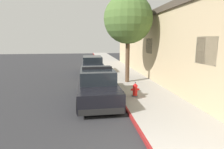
% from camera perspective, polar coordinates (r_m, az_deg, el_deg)
% --- Properties ---
extents(ground_plane, '(33.74, 60.00, 0.20)m').
position_cam_1_polar(ground_plane, '(13.55, -19.99, -3.04)').
color(ground_plane, '#2B2B2D').
extents(sidewalk_pavement, '(2.98, 60.00, 0.13)m').
position_cam_1_polar(sidewalk_pavement, '(13.60, 5.55, -1.67)').
color(sidewalk_pavement, '#9E9991').
rests_on(sidewalk_pavement, ground).
extents(curb_painted_edge, '(0.08, 60.00, 0.13)m').
position_cam_1_polar(curb_painted_edge, '(13.32, -0.87, -1.88)').
color(curb_painted_edge, maroon).
rests_on(curb_painted_edge, ground).
extents(storefront_building, '(8.13, 23.61, 5.03)m').
position_cam_1_polar(storefront_building, '(15.69, 25.40, 8.06)').
color(storefront_building, tan).
rests_on(storefront_building, ground).
extents(police_cruiser, '(1.94, 4.84, 1.68)m').
position_cam_1_polar(police_cruiser, '(9.13, -4.63, -3.42)').
color(police_cruiser, black).
rests_on(police_cruiser, ground).
extents(parked_car_silver_ahead, '(1.94, 4.84, 1.56)m').
position_cam_1_polar(parked_car_silver_ahead, '(16.43, -6.16, 2.84)').
color(parked_car_silver_ahead, black).
rests_on(parked_car_silver_ahead, ground).
extents(fire_hydrant, '(0.44, 0.40, 0.76)m').
position_cam_1_polar(fire_hydrant, '(9.32, 7.32, -4.84)').
color(fire_hydrant, '#4C4C51').
rests_on(fire_hydrant, sidewalk_pavement).
extents(street_tree, '(3.22, 3.22, 5.83)m').
position_cam_1_polar(street_tree, '(12.42, 5.11, 16.97)').
color(street_tree, brown).
rests_on(street_tree, sidewalk_pavement).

